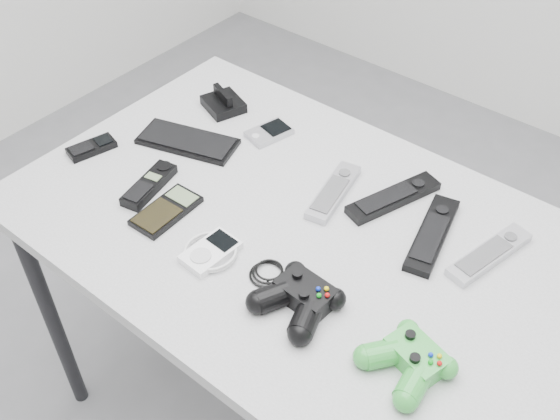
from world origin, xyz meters
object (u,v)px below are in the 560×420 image
Objects in this scene: remote_silver_b at (490,254)px; mobile_phone at (91,147)px; controller_green at (410,359)px; calculator at (166,211)px; controller_black at (300,297)px; pda_keyboard at (188,141)px; remote_silver_a at (334,191)px; mp3_player at (211,251)px; cordless_handset at (149,185)px; desk at (298,248)px; remote_black_b at (432,234)px; remote_black_a at (394,197)px; pda at (269,132)px.

remote_silver_b is 0.91m from mobile_phone.
calculator is at bearing -165.16° from controller_green.
controller_black is (0.66, -0.06, 0.02)m from mobile_phone.
mobile_phone reaches higher than calculator.
pda_keyboard is 1.20× the size of remote_silver_a.
remote_silver_b and mp3_player have the same top height.
controller_green is (0.35, -0.27, 0.01)m from remote_silver_a.
pda_keyboard is 0.18m from cordless_handset.
pda_keyboard is at bearing 178.63° from remote_silver_a.
mp3_player is at bearing -161.62° from controller_green.
desk is at bearing -102.13° from remote_silver_a.
remote_black_b reaches higher than mobile_phone.
calculator is at bearing -143.38° from remote_silver_a.
remote_black_b is 0.61m from cordless_handset.
controller_green is (0.24, -0.34, 0.01)m from remote_black_a.
remote_black_a is at bearing 19.10° from remote_silver_a.
calculator is at bearing -32.02° from cordless_handset.
remote_black_b is 1.51× the size of controller_green.
remote_silver_a is 1.77× the size of mobile_phone.
remote_silver_a is 0.31m from mp3_player.
pda reaches higher than desk.
pda is 0.69× the size of calculator.
mp3_player is 0.76× the size of controller_green.
controller_green reaches higher than mp3_player.
remote_silver_b is at bearing 14.01° from remote_black_a.
controller_green reaches higher than cordless_handset.
desk is 5.16× the size of pda_keyboard.
cordless_handset is at bearing 169.66° from mp3_player.
remote_black_a is 0.35m from controller_black.
calculator reaches higher than desk.
calculator is at bearing -138.88° from remote_silver_b.
controller_green is (0.12, -0.29, 0.01)m from remote_black_b.
desk is 0.54m from mobile_phone.
remote_silver_b is at bearing -8.51° from pda_keyboard.
remote_black_b is at bearing -6.39° from remote_silver_a.
pda is 0.95× the size of mobile_phone.
controller_black is (0.37, -0.02, 0.02)m from calculator.
mp3_player is (0.44, -0.07, 0.00)m from mobile_phone.
mobile_phone is 0.45m from mp3_player.
desk is 0.28m from remote_black_b.
remote_silver_b reaches higher than pda_keyboard.
controller_green is at bearing -33.08° from pda_keyboard.
controller_black reaches higher than desk.
pda_keyboard is at bearing 172.14° from desk.
mobile_phone is at bearing -151.29° from pda_keyboard.
calculator is 0.16m from mp3_player.
controller_black is at bearing -110.14° from remote_silver_b.
controller_black is 0.22m from controller_green.
remote_black_a is 2.02× the size of mobile_phone.
remote_black_a is at bearing -1.94° from pda_keyboard.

